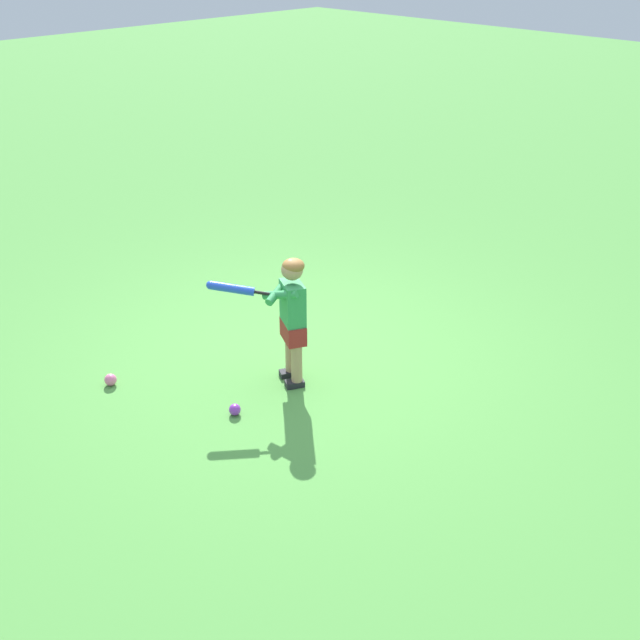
# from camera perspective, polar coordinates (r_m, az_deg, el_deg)

# --- Properties ---
(ground_plane) EXTENTS (40.00, 40.00, 0.00)m
(ground_plane) POSITION_cam_1_polar(r_m,az_deg,el_deg) (6.82, -1.85, -2.41)
(ground_plane) COLOR #519942
(child_batter) EXTENTS (0.62, 0.62, 1.08)m
(child_batter) POSITION_cam_1_polar(r_m,az_deg,el_deg) (6.11, -2.29, 0.73)
(child_batter) COLOR #232328
(child_batter) RESTS_ON ground
(play_ball_by_bucket) EXTENTS (0.09, 0.09, 0.09)m
(play_ball_by_bucket) POSITION_cam_1_polar(r_m,az_deg,el_deg) (6.03, -6.24, -6.51)
(play_ball_by_bucket) COLOR purple
(play_ball_by_bucket) RESTS_ON ground
(play_ball_far_left) EXTENTS (0.10, 0.10, 0.10)m
(play_ball_far_left) POSITION_cam_1_polar(r_m,az_deg,el_deg) (6.57, -15.04, -4.23)
(play_ball_far_left) COLOR pink
(play_ball_far_left) RESTS_ON ground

